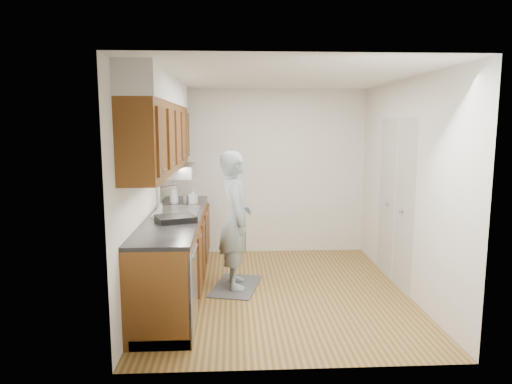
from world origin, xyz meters
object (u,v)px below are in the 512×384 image
steel_can (185,199)px  soap_bottle_a (174,193)px  dish_rack (176,219)px  soap_bottle_b (193,196)px  person (235,211)px

steel_can → soap_bottle_a: bearing=-167.2°
dish_rack → soap_bottle_a: bearing=76.3°
soap_bottle_a → steel_can: (0.14, 0.03, -0.09)m
soap_bottle_a → steel_can: size_ratio=2.55×
soap_bottle_a → soap_bottle_b: (0.25, -0.00, -0.05)m
soap_bottle_a → steel_can: bearing=12.8°
person → dish_rack: (-0.65, -0.53, 0.02)m
steel_can → dish_rack: 1.14m
soap_bottle_a → person: bearing=-35.6°
soap_bottle_a → dish_rack: (0.15, -1.10, -0.12)m
soap_bottle_a → dish_rack: 1.12m
steel_can → dish_rack: size_ratio=0.30×
dish_rack → soap_bottle_b: bearing=63.4°
soap_bottle_a → soap_bottle_b: size_ratio=1.53×
soap_bottle_b → steel_can: (-0.11, 0.04, -0.04)m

